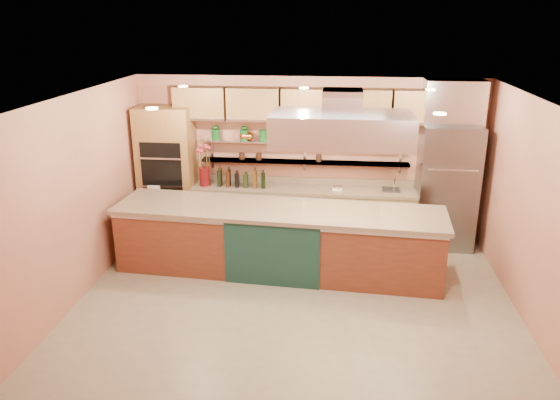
# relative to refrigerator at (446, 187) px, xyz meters

# --- Properties ---
(floor) EXTENTS (6.00, 5.00, 0.02)m
(floor) POSITION_rel_refrigerator_xyz_m (-2.35, -2.14, -1.06)
(floor) COLOR gray
(floor) RESTS_ON ground
(ceiling) EXTENTS (6.00, 5.00, 0.02)m
(ceiling) POSITION_rel_refrigerator_xyz_m (-2.35, -2.14, 1.75)
(ceiling) COLOR black
(ceiling) RESTS_ON wall_back
(wall_back) EXTENTS (6.00, 0.04, 2.80)m
(wall_back) POSITION_rel_refrigerator_xyz_m (-2.35, 0.36, 0.35)
(wall_back) COLOR #BD7659
(wall_back) RESTS_ON floor
(wall_front) EXTENTS (6.00, 0.04, 2.80)m
(wall_front) POSITION_rel_refrigerator_xyz_m (-2.35, -4.64, 0.35)
(wall_front) COLOR #BD7659
(wall_front) RESTS_ON floor
(wall_left) EXTENTS (0.04, 5.00, 2.80)m
(wall_left) POSITION_rel_refrigerator_xyz_m (-5.35, -2.14, 0.35)
(wall_left) COLOR #BD7659
(wall_left) RESTS_ON floor
(wall_right) EXTENTS (0.04, 5.00, 2.80)m
(wall_right) POSITION_rel_refrigerator_xyz_m (0.65, -2.14, 0.35)
(wall_right) COLOR #BD7659
(wall_right) RESTS_ON floor
(oven_stack) EXTENTS (0.95, 0.64, 2.30)m
(oven_stack) POSITION_rel_refrigerator_xyz_m (-4.80, 0.04, 0.10)
(oven_stack) COLOR olive
(oven_stack) RESTS_ON floor
(refrigerator) EXTENTS (0.95, 0.72, 2.10)m
(refrigerator) POSITION_rel_refrigerator_xyz_m (0.00, 0.00, 0.00)
(refrigerator) COLOR slate
(refrigerator) RESTS_ON floor
(back_counter) EXTENTS (3.84, 0.64, 0.93)m
(back_counter) POSITION_rel_refrigerator_xyz_m (-2.40, 0.06, -0.58)
(back_counter) COLOR tan
(back_counter) RESTS_ON floor
(wall_shelf_lower) EXTENTS (3.60, 0.26, 0.03)m
(wall_shelf_lower) POSITION_rel_refrigerator_xyz_m (-2.40, 0.23, 0.30)
(wall_shelf_lower) COLOR silver
(wall_shelf_lower) RESTS_ON wall_back
(wall_shelf_upper) EXTENTS (3.60, 0.26, 0.03)m
(wall_shelf_upper) POSITION_rel_refrigerator_xyz_m (-2.40, 0.23, 0.65)
(wall_shelf_upper) COLOR silver
(wall_shelf_upper) RESTS_ON wall_back
(upper_cabinets) EXTENTS (4.60, 0.36, 0.55)m
(upper_cabinets) POSITION_rel_refrigerator_xyz_m (-2.35, 0.18, 1.30)
(upper_cabinets) COLOR olive
(upper_cabinets) RESTS_ON wall_back
(range_hood) EXTENTS (2.00, 1.00, 0.45)m
(range_hood) POSITION_rel_refrigerator_xyz_m (-1.79, -1.28, 1.20)
(range_hood) COLOR silver
(range_hood) RESTS_ON ceiling
(ceiling_downlights) EXTENTS (4.00, 2.80, 0.02)m
(ceiling_downlights) POSITION_rel_refrigerator_xyz_m (-2.35, -1.94, 1.72)
(ceiling_downlights) COLOR #FFE5A5
(ceiling_downlights) RESTS_ON ceiling
(island) EXTENTS (4.95, 1.41, 1.02)m
(island) POSITION_rel_refrigerator_xyz_m (-2.69, -1.28, -0.54)
(island) COLOR brown
(island) RESTS_ON floor
(flower_vase) EXTENTS (0.20, 0.20, 0.33)m
(flower_vase) POSITION_rel_refrigerator_xyz_m (-4.13, 0.01, 0.05)
(flower_vase) COLOR #5A0D10
(flower_vase) RESTS_ON back_counter
(oil_bottle_cluster) EXTENTS (0.93, 0.49, 0.29)m
(oil_bottle_cluster) POSITION_rel_refrigerator_xyz_m (-3.47, 0.01, 0.02)
(oil_bottle_cluster) COLOR black
(oil_bottle_cluster) RESTS_ON back_counter
(kitchen_scale) EXTENTS (0.19, 0.16, 0.09)m
(kitchen_scale) POSITION_rel_refrigerator_xyz_m (-1.82, 0.01, -0.08)
(kitchen_scale) COLOR white
(kitchen_scale) RESTS_ON back_counter
(bar_faucet) EXTENTS (0.04, 0.04, 0.24)m
(bar_faucet) POSITION_rel_refrigerator_xyz_m (-0.85, 0.11, -0.00)
(bar_faucet) COLOR silver
(bar_faucet) RESTS_ON back_counter
(copper_kettle) EXTENTS (0.23, 0.23, 0.14)m
(copper_kettle) POSITION_rel_refrigerator_xyz_m (-3.37, 0.23, 0.74)
(copper_kettle) COLOR orange
(copper_kettle) RESTS_ON wall_shelf_upper
(green_canister) EXTENTS (0.16, 0.16, 0.18)m
(green_canister) POSITION_rel_refrigerator_xyz_m (-3.12, 0.23, 0.75)
(green_canister) COLOR #0F4A17
(green_canister) RESTS_ON wall_shelf_upper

